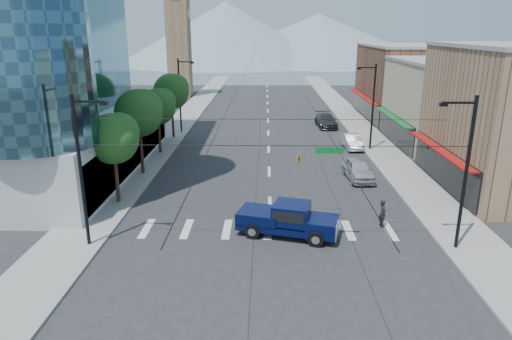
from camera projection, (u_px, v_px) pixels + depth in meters
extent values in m
plane|color=#28282B|center=(271.00, 240.00, 27.86)|extent=(160.00, 160.00, 0.00)
cube|color=gray|center=(185.00, 117.00, 66.27)|extent=(4.00, 120.00, 0.15)
cube|color=gray|center=(351.00, 118.00, 65.80)|extent=(4.00, 120.00, 0.15)
cube|color=tan|center=(454.00, 105.00, 49.05)|extent=(12.00, 14.00, 9.00)
cube|color=brown|center=(410.00, 83.00, 64.18)|extent=(12.00, 18.00, 10.00)
cube|color=#8C6B4C|center=(179.00, 48.00, 84.73)|extent=(4.00, 4.00, 18.00)
cone|color=gray|center=(226.00, 33.00, 168.14)|extent=(80.00, 80.00, 22.00)
cone|color=gray|center=(318.00, 38.00, 177.59)|extent=(90.00, 90.00, 18.00)
cylinder|color=black|center=(116.00, 174.00, 33.14)|extent=(0.28, 0.28, 4.55)
sphere|color=#17451A|center=(113.00, 139.00, 32.37)|extent=(3.64, 3.64, 3.64)
sphere|color=#17451A|center=(119.00, 132.00, 32.53)|extent=(2.86, 2.86, 2.86)
cylinder|color=black|center=(141.00, 146.00, 39.74)|extent=(0.28, 0.28, 5.11)
sphere|color=#17451A|center=(139.00, 113.00, 38.87)|extent=(4.09, 4.09, 4.09)
sphere|color=#17451A|center=(144.00, 108.00, 39.03)|extent=(3.21, 3.21, 3.21)
cylinder|color=black|center=(159.00, 132.00, 46.51)|extent=(0.28, 0.28, 4.55)
sphere|color=#17451A|center=(158.00, 107.00, 45.74)|extent=(3.64, 3.64, 3.64)
sphere|color=#17451A|center=(162.00, 102.00, 45.90)|extent=(2.86, 2.86, 2.86)
cylinder|color=black|center=(173.00, 117.00, 53.11)|extent=(0.28, 0.28, 5.11)
sphere|color=#17451A|center=(171.00, 92.00, 52.24)|extent=(4.09, 4.09, 4.09)
sphere|color=#17451A|center=(175.00, 88.00, 52.40)|extent=(3.21, 3.21, 3.21)
cylinder|color=black|center=(81.00, 174.00, 25.79)|extent=(0.20, 0.20, 9.00)
cylinder|color=black|center=(466.00, 176.00, 25.36)|extent=(0.20, 0.20, 9.00)
cylinder|color=black|center=(272.00, 146.00, 25.07)|extent=(21.60, 0.04, 0.04)
imported|color=gold|center=(299.00, 164.00, 25.35)|extent=(0.16, 0.20, 1.00)
cube|color=#0C6626|center=(330.00, 150.00, 25.08)|extent=(1.60, 0.06, 0.35)
cylinder|color=black|center=(180.00, 96.00, 55.39)|extent=(0.20, 0.20, 9.00)
cube|color=black|center=(186.00, 62.00, 54.16)|extent=(1.80, 0.12, 0.12)
cube|color=black|center=(192.00, 63.00, 54.17)|extent=(0.40, 0.25, 0.18)
cylinder|color=black|center=(373.00, 108.00, 47.32)|extent=(0.20, 0.20, 9.00)
cube|color=black|center=(367.00, 68.00, 46.13)|extent=(1.80, 0.12, 0.12)
cube|color=black|center=(359.00, 69.00, 46.17)|extent=(0.40, 0.25, 0.18)
cube|color=#080F3B|center=(287.00, 226.00, 28.36)|extent=(6.52, 3.76, 0.39)
cube|color=#080F3B|center=(323.00, 223.00, 27.65)|extent=(2.28, 2.52, 0.61)
cube|color=#080F3B|center=(291.00, 213.00, 28.04)|extent=(2.59, 2.55, 1.23)
cube|color=black|center=(291.00, 211.00, 28.01)|extent=(2.38, 2.52, 0.67)
cube|color=#080F3B|center=(260.00, 215.00, 28.69)|extent=(3.06, 2.83, 0.73)
cube|color=silver|center=(337.00, 232.00, 27.54)|extent=(0.68, 2.09, 0.39)
cube|color=silver|center=(241.00, 220.00, 29.19)|extent=(0.68, 2.09, 0.34)
cylinder|color=black|center=(316.00, 239.00, 26.91)|extent=(0.99, 0.57, 0.94)
cylinder|color=black|center=(321.00, 225.00, 28.86)|extent=(0.99, 0.57, 0.94)
cylinder|color=black|center=(253.00, 231.00, 27.96)|extent=(0.99, 0.57, 0.94)
cylinder|color=black|center=(262.00, 218.00, 29.90)|extent=(0.99, 0.57, 0.94)
imported|color=black|center=(382.00, 213.00, 29.47)|extent=(0.47, 0.70, 1.88)
imported|color=silver|center=(358.00, 169.00, 38.94)|extent=(2.37, 5.16, 1.71)
imported|color=#B8B8B8|center=(352.00, 141.00, 49.04)|extent=(1.86, 4.68, 1.51)
imported|color=#313234|center=(326.00, 121.00, 59.80)|extent=(2.65, 5.93, 1.69)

